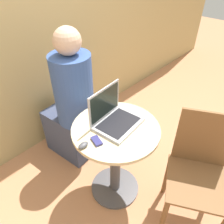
{
  "coord_description": "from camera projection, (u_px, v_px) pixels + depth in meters",
  "views": [
    {
      "loc": [
        -0.84,
        -0.74,
        1.7
      ],
      "look_at": [
        0.02,
        0.05,
        0.8
      ],
      "focal_mm": 35.0,
      "sensor_mm": 36.0,
      "label": 1
    }
  ],
  "objects": [
    {
      "name": "laptop",
      "position": [
        114.0,
        117.0,
        1.5
      ],
      "size": [
        0.33,
        0.27,
        0.25
      ],
      "color": "#B7B7BC",
      "rests_on": "round_table"
    },
    {
      "name": "back_wall",
      "position": [
        19.0,
        10.0,
        1.66
      ],
      "size": [
        7.0,
        0.05,
        2.6
      ],
      "color": "tan",
      "rests_on": "ground_plane"
    },
    {
      "name": "cell_phone",
      "position": [
        96.0,
        140.0,
        1.38
      ],
      "size": [
        0.07,
        0.1,
        0.02
      ],
      "color": "navy",
      "rests_on": "round_table"
    },
    {
      "name": "computer_mouse",
      "position": [
        83.0,
        145.0,
        1.34
      ],
      "size": [
        0.07,
        0.04,
        0.03
      ],
      "color": "#4C4C51",
      "rests_on": "round_table"
    },
    {
      "name": "chair_empty",
      "position": [
        198.0,
        172.0,
        1.49
      ],
      "size": [
        0.54,
        0.54,
        0.89
      ],
      "color": "brown",
      "rests_on": "ground_plane"
    },
    {
      "name": "round_table",
      "position": [
        115.0,
        151.0,
        1.63
      ],
      "size": [
        0.61,
        0.61,
        0.7
      ],
      "color": "#4C4C51",
      "rests_on": "ground_plane"
    },
    {
      "name": "ground_plane",
      "position": [
        115.0,
        187.0,
        1.92
      ],
      "size": [
        12.0,
        12.0,
        0.0
      ],
      "primitive_type": "plane",
      "color": "tan"
    },
    {
      "name": "person_seated",
      "position": [
        72.0,
        110.0,
        1.93
      ],
      "size": [
        0.35,
        0.51,
        1.26
      ],
      "color": "#3D4766",
      "rests_on": "ground_plane"
    }
  ]
}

